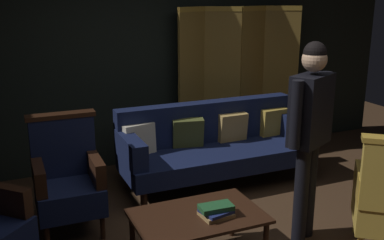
{
  "coord_description": "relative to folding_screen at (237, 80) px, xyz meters",
  "views": [
    {
      "loc": [
        -1.59,
        -2.88,
        2.07
      ],
      "look_at": [
        0.0,
        0.8,
        0.95
      ],
      "focal_mm": 43.02,
      "sensor_mm": 36.0,
      "label": 1
    }
  ],
  "objects": [
    {
      "name": "back_wall",
      "position": [
        -1.24,
        0.24,
        0.41
      ],
      "size": [
        7.2,
        0.1,
        2.8
      ],
      "primitive_type": "cube",
      "color": "black",
      "rests_on": "ground_plane"
    },
    {
      "name": "folding_screen",
      "position": [
        0.0,
        0.0,
        0.0
      ],
      "size": [
        1.67,
        0.32,
        1.9
      ],
      "color": "olive",
      "rests_on": "ground_plane"
    },
    {
      "name": "velvet_couch",
      "position": [
        -0.69,
        -0.76,
        -0.53
      ],
      "size": [
        2.12,
        0.78,
        0.88
      ],
      "color": "black",
      "rests_on": "ground_plane"
    },
    {
      "name": "coffee_table",
      "position": [
        -1.52,
        -2.17,
        -0.61
      ],
      "size": [
        1.0,
        0.64,
        0.42
      ],
      "color": "black",
      "rests_on": "ground_plane"
    },
    {
      "name": "armchair_wing_right",
      "position": [
        -2.35,
        -1.21,
        -0.5
      ],
      "size": [
        0.6,
        0.58,
        1.04
      ],
      "color": "black",
      "rests_on": "ground_plane"
    },
    {
      "name": "standing_figure",
      "position": [
        -0.52,
        -2.18,
        0.04
      ],
      "size": [
        0.54,
        0.37,
        1.7
      ],
      "color": "black",
      "rests_on": "ground_plane"
    },
    {
      "name": "book_tan_leather",
      "position": [
        -1.4,
        -2.25,
        -0.55
      ],
      "size": [
        0.24,
        0.21,
        0.03
      ],
      "primitive_type": "cube",
      "rotation": [
        0.0,
        0.0,
        0.07
      ],
      "color": "#9E7A47",
      "rests_on": "coffee_table"
    },
    {
      "name": "book_navy_cloth",
      "position": [
        -1.4,
        -2.25,
        -0.52
      ],
      "size": [
        0.25,
        0.23,
        0.02
      ],
      "primitive_type": "cube",
      "rotation": [
        0.0,
        0.0,
        0.2
      ],
      "color": "navy",
      "rests_on": "book_tan_leather"
    },
    {
      "name": "book_green_cloth",
      "position": [
        -1.4,
        -2.25,
        -0.49
      ],
      "size": [
        0.26,
        0.15,
        0.04
      ],
      "primitive_type": "cube",
      "rotation": [
        0.0,
        0.0,
        -0.05
      ],
      "color": "#1E4C28",
      "rests_on": "book_navy_cloth"
    }
  ]
}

